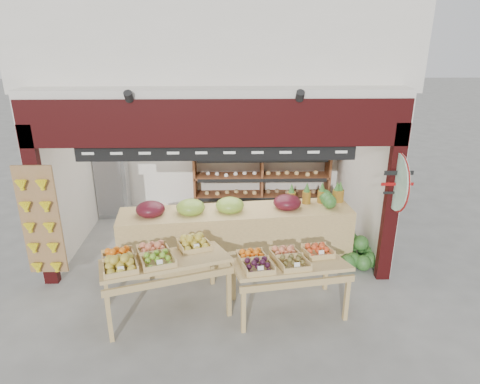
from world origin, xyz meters
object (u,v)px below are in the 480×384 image
display_table_right (284,262)px  watermelon_pile (357,254)px  back_shelving (262,162)px  refrigerator (112,178)px  mid_counter (236,234)px  cardboard_stack (169,224)px  display_table_left (155,259)px

display_table_right → watermelon_pile: 2.04m
back_shelving → refrigerator: 3.33m
refrigerator → mid_counter: (2.69, -2.23, -0.29)m
watermelon_pile → display_table_right: bearing=-139.2°
cardboard_stack → display_table_right: (2.03, -2.52, 0.55)m
display_table_left → display_table_right: bearing=0.0°
display_table_right → watermelon_pile: bearing=40.8°
refrigerator → cardboard_stack: refrigerator is taller
refrigerator → display_table_left: refrigerator is taller
mid_counter → display_table_left: bearing=-129.9°
refrigerator → watermelon_pile: 5.43m
refrigerator → watermelon_pile: size_ratio=2.22×
mid_counter → display_table_left: 1.85m
mid_counter → watermelon_pile: 2.19m
display_table_left → watermelon_pile: display_table_left is taller
mid_counter → watermelon_pile: mid_counter is taller
mid_counter → display_table_right: bearing=-63.9°
watermelon_pile → mid_counter: bearing=176.7°
display_table_left → watermelon_pile: bearing=21.0°
mid_counter → display_table_right: mid_counter is taller
back_shelving → display_table_right: size_ratio=1.77×
display_table_right → watermelon_pile: size_ratio=2.31×
refrigerator → display_table_left: 3.93m
refrigerator → cardboard_stack: (1.35, -1.11, -0.59)m
back_shelving → refrigerator: back_shelving is taller
refrigerator → watermelon_pile: (4.85, -2.35, -0.64)m
display_table_right → watermelon_pile: display_table_right is taller
back_shelving → watermelon_pile: (1.54, -2.53, -0.94)m
cardboard_stack → refrigerator: bearing=140.5°
display_table_left → display_table_right: (1.85, 0.00, -0.08)m
cardboard_stack → watermelon_pile: size_ratio=1.38×
back_shelving → watermelon_pile: size_ratio=4.09×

